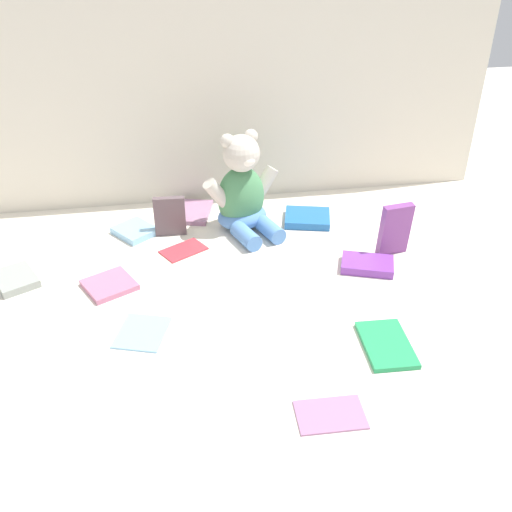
% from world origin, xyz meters
% --- Properties ---
extents(ground_plane, '(3.20, 3.20, 0.00)m').
position_xyz_m(ground_plane, '(0.00, 0.00, 0.00)').
color(ground_plane, silver).
extents(backdrop_drape, '(1.44, 0.03, 0.75)m').
position_xyz_m(backdrop_drape, '(0.00, 0.40, 0.37)').
color(backdrop_drape, beige).
rests_on(backdrop_drape, ground_plane).
extents(teddy_bear, '(0.21, 0.21, 0.25)m').
position_xyz_m(teddy_bear, '(0.02, 0.21, 0.09)').
color(teddy_bear, '#4C8C59').
rests_on(teddy_bear, ground_plane).
extents(book_case_0, '(0.14, 0.11, 0.02)m').
position_xyz_m(book_case_0, '(0.28, -0.04, 0.01)').
color(book_case_0, purple).
rests_on(book_case_0, ground_plane).
extents(book_case_1, '(0.09, 0.14, 0.01)m').
position_xyz_m(book_case_1, '(0.23, -0.31, 0.01)').
color(book_case_1, '#259958').
rests_on(book_case_1, ground_plane).
extents(book_case_2, '(0.12, 0.13, 0.02)m').
position_xyz_m(book_case_2, '(-0.52, 0.03, 0.01)').
color(book_case_2, gray).
rests_on(book_case_2, ground_plane).
extents(book_case_3, '(0.12, 0.15, 0.01)m').
position_xyz_m(book_case_3, '(-0.10, 0.30, 0.01)').
color(book_case_3, '#A9769B').
rests_on(book_case_3, ground_plane).
extents(book_case_4, '(0.14, 0.13, 0.02)m').
position_xyz_m(book_case_4, '(0.19, 0.21, 0.01)').
color(book_case_4, '#2365AD').
rests_on(book_case_4, ground_plane).
extents(book_case_5, '(0.13, 0.13, 0.01)m').
position_xyz_m(book_case_5, '(-0.31, -0.02, 0.01)').
color(book_case_5, '#BC688C').
rests_on(book_case_5, ground_plane).
extents(book_case_6, '(0.12, 0.11, 0.01)m').
position_xyz_m(book_case_6, '(-0.14, 0.11, 0.00)').
color(book_case_6, '#D33641').
rests_on(book_case_6, ground_plane).
extents(book_case_7, '(0.13, 0.13, 0.02)m').
position_xyz_m(book_case_7, '(-0.26, 0.21, 0.01)').
color(book_case_7, '#89C1E7').
rests_on(book_case_7, ground_plane).
extents(book_case_8, '(0.08, 0.04, 0.13)m').
position_xyz_m(book_case_8, '(0.36, 0.02, 0.07)').
color(book_case_8, '#7F3D8A').
rests_on(book_case_8, ground_plane).
extents(book_case_9, '(0.12, 0.08, 0.01)m').
position_xyz_m(book_case_9, '(0.07, -0.46, 0.00)').
color(book_case_9, '#A36A96').
rests_on(book_case_9, ground_plane).
extents(book_case_10, '(0.08, 0.02, 0.10)m').
position_xyz_m(book_case_10, '(-0.17, 0.20, 0.05)').
color(book_case_10, '#5B4B50').
rests_on(book_case_10, ground_plane).
extents(book_case_11, '(0.12, 0.13, 0.01)m').
position_xyz_m(book_case_11, '(-0.24, -0.19, 0.00)').
color(book_case_11, '#88BFE2').
rests_on(book_case_11, ground_plane).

